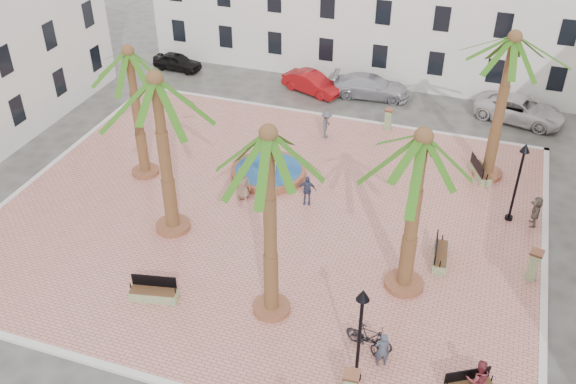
% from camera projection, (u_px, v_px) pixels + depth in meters
% --- Properties ---
extents(ground, '(120.00, 120.00, 0.00)m').
position_uv_depth(ground, '(269.00, 215.00, 31.88)').
color(ground, '#56544F').
rests_on(ground, ground).
extents(plaza, '(26.00, 22.00, 0.15)m').
position_uv_depth(plaza, '(269.00, 214.00, 31.84)').
color(plaza, '#D98276').
rests_on(plaza, ground).
extents(kerb_n, '(26.30, 0.30, 0.16)m').
position_uv_depth(kerb_n, '(329.00, 116.00, 40.44)').
color(kerb_n, silver).
rests_on(kerb_n, ground).
extents(kerb_s, '(26.30, 0.30, 0.16)m').
position_uv_depth(kerb_s, '(164.00, 383.00, 23.23)').
color(kerb_s, silver).
rests_on(kerb_s, ground).
extents(kerb_e, '(0.30, 22.30, 0.16)m').
position_uv_depth(kerb_e, '(544.00, 270.00, 28.36)').
color(kerb_e, silver).
rests_on(kerb_e, ground).
extents(kerb_w, '(0.30, 22.30, 0.16)m').
position_uv_depth(kerb_w, '(48.00, 169.00, 35.32)').
color(kerb_w, silver).
rests_on(kerb_w, ground).
extents(building_north, '(30.40, 7.40, 9.50)m').
position_uv_depth(building_north, '(367.00, 0.00, 44.84)').
color(building_north, white).
rests_on(building_north, ground).
extents(fountain, '(4.04, 4.04, 2.09)m').
position_uv_depth(fountain, '(269.00, 170.00, 34.49)').
color(fountain, '#9E593B').
rests_on(fountain, plaza).
extents(palm_nw, '(4.72, 4.72, 7.30)m').
position_uv_depth(palm_nw, '(130.00, 66.00, 31.34)').
color(palm_nw, '#9E593B').
rests_on(palm_nw, plaza).
extents(palm_sw, '(5.39, 5.39, 8.10)m').
position_uv_depth(palm_sw, '(157.00, 98.00, 26.92)').
color(palm_sw, '#9E593B').
rests_on(palm_sw, plaza).
extents(palm_s, '(4.99, 4.99, 8.56)m').
position_uv_depth(palm_s, '(269.00, 156.00, 22.08)').
color(palm_s, '#9E593B').
rests_on(palm_s, plaza).
extents(palm_e, '(5.46, 5.46, 7.66)m').
position_uv_depth(palm_e, '(421.00, 157.00, 23.81)').
color(palm_e, '#9E593B').
rests_on(palm_e, plaza).
extents(palm_ne, '(5.22, 5.22, 8.11)m').
position_uv_depth(palm_ne, '(512.00, 55.00, 30.78)').
color(palm_ne, '#9E593B').
rests_on(palm_ne, plaza).
extents(bench_s, '(2.09, 1.00, 1.06)m').
position_uv_depth(bench_s, '(154.00, 293.00, 26.58)').
color(bench_s, '#8B9E6B').
rests_on(bench_s, plaza).
extents(bench_e, '(0.77, 2.02, 1.04)m').
position_uv_depth(bench_e, '(440.00, 256.00, 28.57)').
color(bench_e, '#8B9E6B').
rests_on(bench_e, plaza).
extents(bench_ne, '(1.35, 2.04, 1.04)m').
position_uv_depth(bench_ne, '(480.00, 172.00, 34.31)').
color(bench_ne, '#8B9E6B').
rests_on(bench_ne, plaza).
extents(lamppost_s, '(0.47, 0.47, 4.34)m').
position_uv_depth(lamppost_s, '(361.00, 320.00, 21.68)').
color(lamppost_s, black).
rests_on(lamppost_s, plaza).
extents(lamppost_e, '(0.46, 0.46, 4.24)m').
position_uv_depth(lamppost_e, '(520.00, 169.00, 29.74)').
color(lamppost_e, black).
rests_on(lamppost_e, plaza).
extents(bollard_n, '(0.52, 0.52, 1.35)m').
position_uv_depth(bollard_n, '(388.00, 119.00, 38.51)').
color(bollard_n, '#8B9E6B').
rests_on(bollard_n, plaza).
extents(bollard_e, '(0.64, 0.64, 1.51)m').
position_uv_depth(bollard_e, '(534.00, 265.00, 27.33)').
color(bollard_e, '#8B9E6B').
rests_on(bollard_e, plaza).
extents(cyclist_a, '(0.67, 0.57, 1.56)m').
position_uv_depth(cyclist_a, '(382.00, 350.00, 23.43)').
color(cyclist_a, '#3C4456').
rests_on(cyclist_a, plaza).
extents(bicycle_a, '(1.91, 1.38, 0.96)m').
position_uv_depth(bicycle_a, '(365.00, 340.00, 24.23)').
color(bicycle_a, black).
rests_on(bicycle_a, plaza).
extents(cyclist_b, '(0.98, 0.85, 1.74)m').
position_uv_depth(cyclist_b, '(478.00, 379.00, 22.20)').
color(cyclist_b, maroon).
rests_on(cyclist_b, plaza).
extents(bicycle_b, '(1.90, 0.79, 1.11)m').
position_uv_depth(bicycle_b, '(370.00, 337.00, 24.23)').
color(bicycle_b, black).
rests_on(bicycle_b, plaza).
extents(pedestrian_fountain_a, '(0.94, 0.71, 1.73)m').
position_uv_depth(pedestrian_fountain_a, '(242.00, 183.00, 32.38)').
color(pedestrian_fountain_a, '#A0846C').
rests_on(pedestrian_fountain_a, plaza).
extents(pedestrian_fountain_b, '(0.99, 0.57, 1.59)m').
position_uv_depth(pedestrian_fountain_b, '(307.00, 190.00, 32.02)').
color(pedestrian_fountain_b, '#3A4463').
rests_on(pedestrian_fountain_b, plaza).
extents(pedestrian_north, '(0.70, 1.14, 1.71)m').
position_uv_depth(pedestrian_north, '(326.00, 125.00, 37.59)').
color(pedestrian_north, '#4D4D52').
rests_on(pedestrian_north, plaza).
extents(pedestrian_east, '(0.53, 1.49, 1.59)m').
position_uv_depth(pedestrian_east, '(536.00, 211.00, 30.54)').
color(pedestrian_east, '#746357').
rests_on(pedestrian_east, plaza).
extents(car_black, '(3.65, 1.66, 1.22)m').
position_uv_depth(car_black, '(177.00, 62.00, 46.35)').
color(car_black, black).
rests_on(car_black, ground).
extents(car_red, '(4.44, 2.85, 1.38)m').
position_uv_depth(car_red, '(312.00, 83.00, 43.11)').
color(car_red, '#A50F12').
rests_on(car_red, ground).
extents(car_silver, '(5.28, 2.54, 1.48)m').
position_uv_depth(car_silver, '(371.00, 86.00, 42.56)').
color(car_silver, '#B7B7C0').
rests_on(car_silver, ground).
extents(car_white, '(5.84, 3.60, 1.51)m').
position_uv_depth(car_white, '(520.00, 110.00, 39.73)').
color(car_white, silver).
rests_on(car_white, ground).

